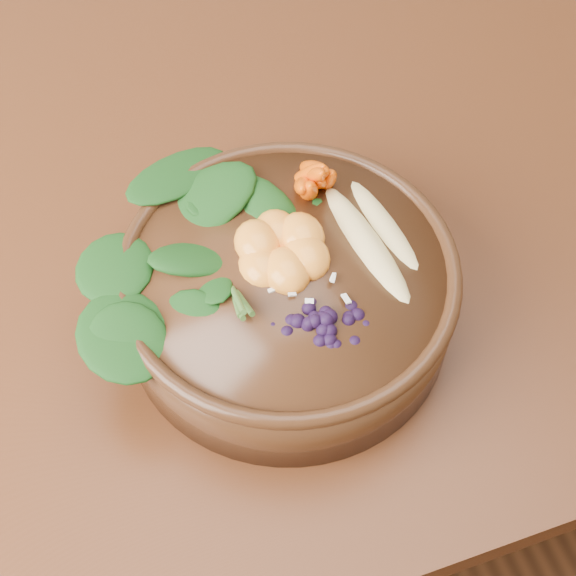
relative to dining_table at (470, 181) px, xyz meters
name	(u,v)px	position (x,y,z in m)	size (l,w,h in m)	color
ground	(407,407)	(0.00, 0.00, -0.66)	(4.00, 4.00, 0.00)	#381E0F
dining_table	(470,181)	(0.00, 0.00, 0.00)	(1.60, 0.90, 0.75)	#331C0C
stoneware_bowl	(288,294)	(-0.31, -0.18, 0.14)	(0.32, 0.32, 0.09)	#3F2514
kale_heap	(211,217)	(-0.36, -0.12, 0.20)	(0.21, 0.19, 0.05)	#174715
carrot_cluster	(307,154)	(-0.26, -0.09, 0.22)	(0.07, 0.07, 0.09)	#FD5700
banana_halves	(376,223)	(-0.22, -0.17, 0.19)	(0.08, 0.18, 0.03)	#E0CC84
mandarin_cluster	(282,240)	(-0.31, -0.16, 0.20)	(0.09, 0.10, 0.03)	orange
blueberry_pile	(322,309)	(-0.30, -0.24, 0.20)	(0.15, 0.11, 0.04)	black
coconut_flakes	(300,282)	(-0.30, -0.20, 0.18)	(0.10, 0.08, 0.01)	white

